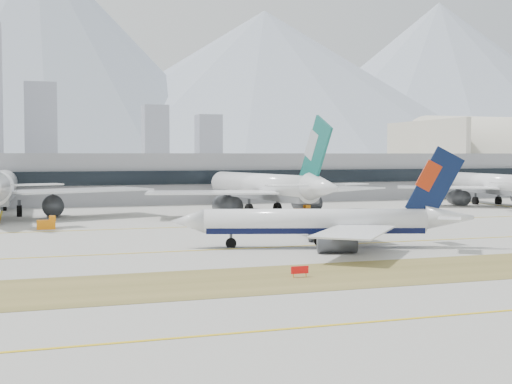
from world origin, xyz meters
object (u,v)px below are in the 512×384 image
object	(u,v)px
widebody_cathay	(266,188)
terminal	(158,177)
taxiing_airliner	(326,223)
widebody_china_air	(489,185)

from	to	relation	value
widebody_cathay	terminal	bearing A→B (deg)	5.91
taxiing_airliner	widebody_china_air	world-z (taller)	widebody_china_air
terminal	taxiing_airliner	bearing A→B (deg)	-88.28
widebody_cathay	terminal	size ratio (longest dim) A/B	0.23
taxiing_airliner	widebody_cathay	world-z (taller)	widebody_cathay
widebody_cathay	widebody_china_air	xyz separation A→B (m)	(72.55, 9.47, -0.53)
widebody_cathay	terminal	xyz separation A→B (m)	(-15.83, 58.79, 1.25)
widebody_cathay	widebody_china_air	world-z (taller)	widebody_cathay
taxiing_airliner	terminal	bearing A→B (deg)	-71.11
widebody_china_air	taxiing_airliner	bearing A→B (deg)	138.54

